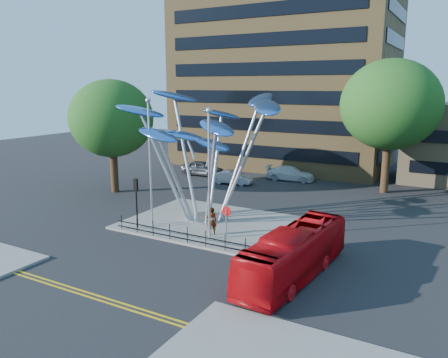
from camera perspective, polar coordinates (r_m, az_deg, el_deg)
The scene contains 18 objects.
ground at distance 26.18m, azimuth -6.28°, elevation -9.81°, with size 120.00×120.00×0.00m, color black.
traffic_island at distance 31.39m, azimuth -1.42°, elevation -5.81°, with size 12.00×9.00×0.15m, color slate.
double_yellow_near at distance 22.01m, azimuth -15.64°, elevation -14.62°, with size 40.00×0.12×0.01m, color gold.
double_yellow_far at distance 21.83m, azimuth -16.21°, elevation -14.89°, with size 40.00×0.12×0.01m, color gold.
brick_tower at distance 55.76m, azimuth 8.12°, elevation 17.42°, with size 25.00×15.00×30.00m, color brown.
tree_right at distance 42.20m, azimuth 20.91°, elevation 9.03°, with size 8.80×8.80×12.11m.
tree_left at distance 41.07m, azimuth -14.49°, elevation 7.63°, with size 7.60×7.60×10.32m.
leaf_sculpture at distance 31.13m, azimuth -2.55°, elevation 6.82°, with size 12.72×9.54×9.51m.
street_lamp_left at distance 30.13m, azimuth -9.67°, elevation 3.58°, with size 0.36×0.36×8.80m.
street_lamp_right at distance 26.93m, azimuth -1.97°, elevation 2.18°, with size 0.36×0.36×8.30m.
traffic_light_island at distance 30.21m, azimuth -11.41°, elevation -1.76°, with size 0.28×0.18×3.42m.
no_entry_sign_island at distance 26.57m, azimuth 0.32°, elevation -5.24°, with size 0.60×0.10×2.45m.
pedestrian_railing_front at distance 27.82m, azimuth -5.97°, elevation -7.23°, with size 10.00×0.06×1.00m.
red_bus at distance 23.03m, azimuth 9.17°, elevation -9.57°, with size 2.17×9.28×2.58m, color #B1080D.
pedestrian at distance 28.64m, azimuth -1.62°, elevation -5.51°, with size 0.67×0.44×1.84m, color gray.
parked_car_left at distance 48.10m, azimuth -2.83°, elevation 1.42°, with size 1.94×4.82×1.64m, color #3F4146.
parked_car_mid at distance 43.92m, azimuth 1.10°, elevation 0.20°, with size 1.41×4.05×1.33m, color #AAACB2.
parked_car_right at distance 46.11m, azimuth 8.67°, elevation 0.72°, with size 2.04×5.02×1.46m, color silver.
Camera 1 is at (14.21, -19.70, 9.75)m, focal length 35.00 mm.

